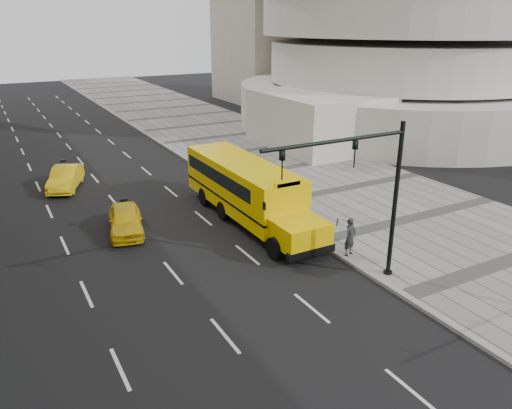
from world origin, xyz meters
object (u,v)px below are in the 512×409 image
pedestrian (350,237)px  traffic_signal (369,187)px  school_bus (245,186)px  taxi_far (65,178)px  taxi_near (126,220)px

pedestrian → traffic_signal: bearing=-135.7°
school_bus → pedestrian: 6.71m
school_bus → traffic_signal: traffic_signal is taller
taxi_far → traffic_signal: (8.17, -18.20, 3.40)m
school_bus → taxi_near: bearing=170.1°
taxi_near → traffic_signal: bearing=-42.4°
school_bus → taxi_far: school_bus is taller
school_bus → taxi_near: school_bus is taller
school_bus → traffic_signal: (0.69, -8.54, 2.33)m
taxi_near → pedestrian: size_ratio=2.25×
pedestrian → taxi_near: bearing=118.4°
taxi_near → traffic_signal: traffic_signal is taller
taxi_near → traffic_signal: 12.23m
school_bus → traffic_signal: bearing=-85.4°
taxi_near → taxi_far: 8.72m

